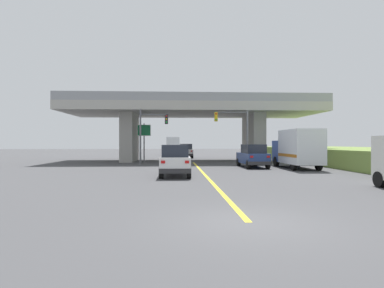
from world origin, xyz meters
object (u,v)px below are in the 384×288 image
at_px(suv_lead, 175,160).
at_px(suv_crossing, 253,156).
at_px(traffic_signal_nearside, 237,126).
at_px(sedan_oncoming, 186,151).
at_px(highway_sign, 144,134).
at_px(semi_truck_distant, 173,146).
at_px(traffic_signal_farside, 150,129).
at_px(box_truck, 297,149).

distance_m(suv_lead, suv_crossing, 9.70).
bearing_deg(suv_lead, traffic_signal_nearside, 62.48).
height_order(suv_lead, sedan_oncoming, same).
relative_size(suv_lead, traffic_signal_nearside, 0.79).
relative_size(highway_sign, semi_truck_distant, 0.63).
relative_size(suv_crossing, semi_truck_distant, 0.70).
height_order(suv_crossing, traffic_signal_farside, traffic_signal_farside).
bearing_deg(sedan_oncoming, traffic_signal_nearside, -69.64).
bearing_deg(sedan_oncoming, traffic_signal_farside, -106.49).
relative_size(suv_lead, semi_truck_distant, 0.70).
bearing_deg(highway_sign, suv_lead, -77.24).
height_order(sedan_oncoming, traffic_signal_farside, traffic_signal_farside).
height_order(traffic_signal_nearside, highway_sign, traffic_signal_nearside).
bearing_deg(suv_lead, sedan_oncoming, 86.64).
bearing_deg(traffic_signal_nearside, suv_crossing, -85.65).
height_order(suv_lead, traffic_signal_farside, traffic_signal_farside).
bearing_deg(traffic_signal_farside, box_truck, -25.97).
xyz_separation_m(traffic_signal_nearside, traffic_signal_farside, (-8.96, -0.59, -0.29)).
distance_m(box_truck, semi_truck_distant, 34.98).
xyz_separation_m(suv_lead, semi_truck_distant, (-0.45, 38.73, 0.65)).
distance_m(sedan_oncoming, traffic_signal_nearside, 14.34).
bearing_deg(semi_truck_distant, box_truck, -72.25).
distance_m(sedan_oncoming, semi_truck_distant, 13.48).
bearing_deg(traffic_signal_farside, suv_lead, -77.50).
bearing_deg(traffic_signal_farside, sedan_oncoming, 73.51).
relative_size(sedan_oncoming, traffic_signal_farside, 0.81).
xyz_separation_m(suv_lead, traffic_signal_nearside, (6.38, 12.24, 2.85)).
height_order(traffic_signal_nearside, semi_truck_distant, traffic_signal_nearside).
bearing_deg(traffic_signal_nearside, suv_lead, -117.52).
height_order(box_truck, semi_truck_distant, box_truck).
height_order(suv_crossing, semi_truck_distant, semi_truck_distant).
distance_m(box_truck, traffic_signal_farside, 14.35).
bearing_deg(box_truck, sedan_oncoming, 113.56).
bearing_deg(traffic_signal_nearside, box_truck, -60.68).
bearing_deg(semi_truck_distant, suv_lead, -89.33).
height_order(suv_crossing, box_truck, box_truck).
bearing_deg(suv_lead, highway_sign, 102.76).
relative_size(suv_lead, box_truck, 0.75).
bearing_deg(box_truck, traffic_signal_farside, 154.03).
bearing_deg(box_truck, semi_truck_distant, 107.75).
height_order(suv_lead, semi_truck_distant, semi_truck_distant).
bearing_deg(suv_lead, semi_truck_distant, 90.67).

